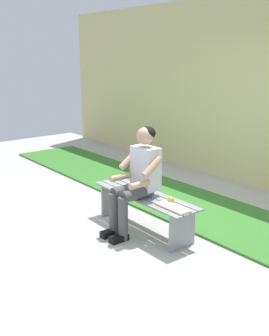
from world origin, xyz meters
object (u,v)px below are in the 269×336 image
apple (171,200)px  book_open (173,208)px  bench_near (144,203)px  person_seated (138,176)px

apple → book_open: bearing=143.6°
apple → book_open: apple is taller
bench_near → apple: 0.43m
bench_near → person_seated: (0.01, 0.10, 0.35)m
bench_near → apple: size_ratio=20.17×
apple → bench_near: bearing=6.4°
person_seated → book_open: person_seated is taller
bench_near → person_seated: size_ratio=1.22×
person_seated → bench_near: bearing=-93.8°
book_open → apple: bearing=-35.8°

